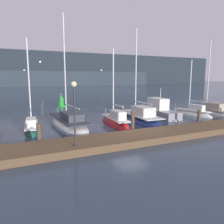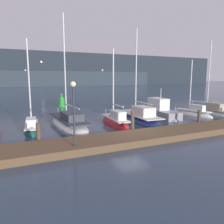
# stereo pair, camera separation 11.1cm
# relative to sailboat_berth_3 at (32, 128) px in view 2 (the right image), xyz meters

# --- Properties ---
(ground_plane) EXTENTS (400.00, 400.00, 0.00)m
(ground_plane) POSITION_rel_sailboat_berth_3_xyz_m (6.95, -4.55, -0.12)
(ground_plane) COLOR #2D3D51
(dock) EXTENTS (34.58, 2.80, 0.45)m
(dock) POSITION_rel_sailboat_berth_3_xyz_m (6.95, -6.45, 0.10)
(dock) COLOR brown
(dock) RESTS_ON ground
(mooring_pile_1) EXTENTS (0.28, 0.28, 1.49)m
(mooring_pile_1) POSITION_rel_sailboat_berth_3_xyz_m (0.04, -4.80, 0.62)
(mooring_pile_1) COLOR #4C3D2D
(mooring_pile_1) RESTS_ON ground
(mooring_pile_2) EXTENTS (0.28, 0.28, 1.82)m
(mooring_pile_2) POSITION_rel_sailboat_berth_3_xyz_m (6.95, -4.80, 0.79)
(mooring_pile_2) COLOR #4C3D2D
(mooring_pile_2) RESTS_ON ground
(mooring_pile_3) EXTENTS (0.28, 0.28, 1.44)m
(mooring_pile_3) POSITION_rel_sailboat_berth_3_xyz_m (13.85, -4.80, 0.60)
(mooring_pile_3) COLOR #4C3D2D
(mooring_pile_3) RESTS_ON ground
(sailboat_berth_3) EXTENTS (1.69, 5.33, 8.12)m
(sailboat_berth_3) POSITION_rel_sailboat_berth_3_xyz_m (0.00, 0.00, 0.00)
(sailboat_berth_3) COLOR #195647
(sailboat_berth_3) RESTS_ON ground
(sailboat_berth_4) EXTENTS (2.67, 8.42, 10.58)m
(sailboat_berth_4) POSITION_rel_sailboat_berth_3_xyz_m (3.22, 0.21, 0.01)
(sailboat_berth_4) COLOR white
(sailboat_berth_4) RESTS_ON ground
(sailboat_berth_5) EXTENTS (1.81, 5.72, 7.76)m
(sailboat_berth_5) POSITION_rel_sailboat_berth_3_xyz_m (7.16, -1.30, -0.00)
(sailboat_berth_5) COLOR red
(sailboat_berth_5) RESTS_ON ground
(sailboat_berth_6) EXTENTS (2.64, 7.87, 9.71)m
(sailboat_berth_6) POSITION_rel_sailboat_berth_3_xyz_m (10.22, -0.44, 0.05)
(sailboat_berth_6) COLOR navy
(sailboat_berth_6) RESTS_ON ground
(motorboat_berth_7) EXTENTS (2.27, 6.10, 3.77)m
(motorboat_berth_7) POSITION_rel_sailboat_berth_3_xyz_m (13.58, 0.47, 0.23)
(motorboat_berth_7) COLOR gray
(motorboat_berth_7) RESTS_ON ground
(sailboat_berth_8) EXTENTS (2.13, 5.22, 6.91)m
(sailboat_berth_8) POSITION_rel_sailboat_berth_3_xyz_m (17.56, -0.36, 0.02)
(sailboat_berth_8) COLOR white
(sailboat_berth_8) RESTS_ON ground
(sailboat_berth_9) EXTENTS (2.86, 7.60, 9.43)m
(sailboat_berth_9) POSITION_rel_sailboat_berth_3_xyz_m (20.89, 0.01, 0.02)
(sailboat_berth_9) COLOR white
(sailboat_berth_9) RESTS_ON ground
(channel_buoy) EXTENTS (1.22, 1.22, 1.90)m
(channel_buoy) POSITION_rel_sailboat_berth_3_xyz_m (5.50, 14.02, 0.57)
(channel_buoy) COLOR green
(channel_buoy) RESTS_ON ground
(dock_lamppost) EXTENTS (0.32, 0.32, 3.69)m
(dock_lamppost) POSITION_rel_sailboat_berth_3_xyz_m (1.77, -7.12, 2.82)
(dock_lamppost) COLOR #2D2D33
(dock_lamppost) RESTS_ON dock
(hillside_backdrop) EXTENTS (240.00, 23.00, 17.45)m
(hillside_backdrop) POSITION_rel_sailboat_berth_3_xyz_m (5.97, 103.39, 7.91)
(hillside_backdrop) COLOR #232B33
(hillside_backdrop) RESTS_ON ground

